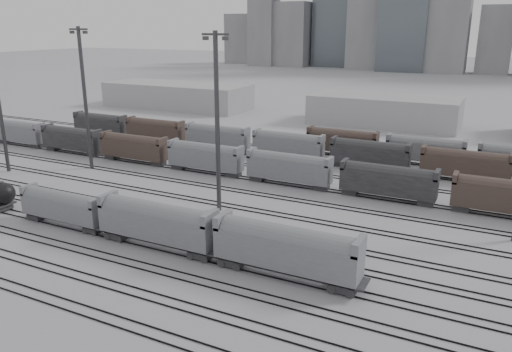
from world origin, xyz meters
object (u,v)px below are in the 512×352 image
at_px(hopper_car_a, 63,205).
at_px(hopper_car_c, 286,247).
at_px(light_mast_c, 217,119).
at_px(hopper_car_b, 157,221).

distance_m(hopper_car_a, hopper_car_c, 33.36).
bearing_deg(light_mast_c, hopper_car_b, -89.91).
bearing_deg(hopper_car_c, hopper_car_b, 180.00).
relative_size(hopper_car_b, hopper_car_c, 0.98).
relative_size(hopper_car_a, hopper_car_b, 0.83).
xyz_separation_m(hopper_car_a, hopper_car_c, (33.35, 0.00, 0.68)).
xyz_separation_m(hopper_car_a, light_mast_c, (16.02, 14.86, 10.80)).
bearing_deg(hopper_car_a, light_mast_c, 42.84).
bearing_deg(hopper_car_c, hopper_car_a, 180.00).
bearing_deg(light_mast_c, hopper_car_c, -40.61).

